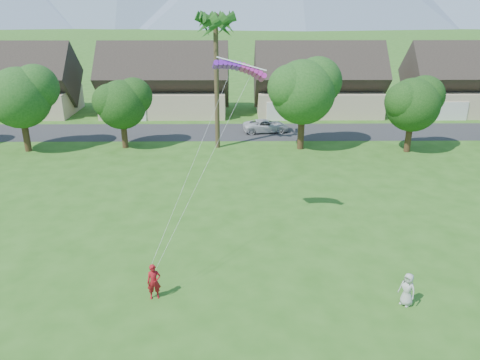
{
  "coord_description": "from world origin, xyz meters",
  "views": [
    {
      "loc": [
        -0.24,
        -15.19,
        13.68
      ],
      "look_at": [
        0.0,
        10.0,
        3.8
      ],
      "focal_mm": 35.0,
      "sensor_mm": 36.0,
      "label": 1
    }
  ],
  "objects_px": {
    "watcher": "(407,289)",
    "parafoil_kite": "(240,67)",
    "parked_car": "(266,126)",
    "kite_flyer": "(154,282)"
  },
  "relations": [
    {
      "from": "watcher",
      "to": "parafoil_kite",
      "type": "relative_size",
      "value": 0.57
    },
    {
      "from": "kite_flyer",
      "to": "parked_car",
      "type": "relative_size",
      "value": 0.37
    },
    {
      "from": "kite_flyer",
      "to": "parked_car",
      "type": "distance_m",
      "value": 30.87
    },
    {
      "from": "parafoil_kite",
      "to": "watcher",
      "type": "bearing_deg",
      "value": -46.06
    },
    {
      "from": "kite_flyer",
      "to": "watcher",
      "type": "height_order",
      "value": "kite_flyer"
    },
    {
      "from": "watcher",
      "to": "kite_flyer",
      "type": "bearing_deg",
      "value": -132.85
    },
    {
      "from": "watcher",
      "to": "parked_car",
      "type": "height_order",
      "value": "watcher"
    },
    {
      "from": "parked_car",
      "to": "parafoil_kite",
      "type": "height_order",
      "value": "parafoil_kite"
    },
    {
      "from": "parafoil_kite",
      "to": "parked_car",
      "type": "bearing_deg",
      "value": 81.15
    },
    {
      "from": "kite_flyer",
      "to": "watcher",
      "type": "distance_m",
      "value": 12.04
    }
  ]
}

